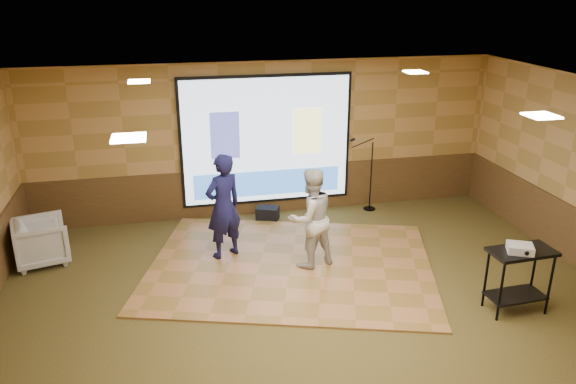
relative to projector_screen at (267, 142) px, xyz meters
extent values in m
plane|color=#333E1C|center=(0.00, -3.44, -1.47)|extent=(9.00, 9.00, 0.00)
cube|color=tan|center=(0.00, 0.06, 0.03)|extent=(9.00, 0.04, 3.00)
cube|color=tan|center=(0.00, -6.94, 0.03)|extent=(9.00, 0.04, 3.00)
cube|color=silver|center=(0.00, -3.44, 1.53)|extent=(9.00, 7.00, 0.04)
cube|color=#483318|center=(0.00, 0.04, -1.00)|extent=(9.00, 0.04, 0.95)
cube|color=black|center=(0.00, 0.01, 0.03)|extent=(3.32, 0.03, 2.52)
cube|color=#C5E0FA|center=(0.00, -0.02, 0.03)|extent=(3.20, 0.02, 2.40)
cube|color=#3B4283|center=(-0.80, -0.03, 0.18)|extent=(0.55, 0.01, 0.90)
cube|color=#F4E98D|center=(0.80, -0.03, 0.18)|extent=(0.55, 0.01, 0.90)
cube|color=blue|center=(0.00, -0.03, -0.82)|extent=(2.88, 0.01, 0.50)
cube|color=#FFEABF|center=(-2.20, -1.64, 1.50)|extent=(0.32, 0.32, 0.02)
cube|color=#FFEABF|center=(2.20, -1.64, 1.50)|extent=(0.32, 0.32, 0.02)
cube|color=#FFEABF|center=(-2.20, -4.94, 1.50)|extent=(0.32, 0.32, 0.02)
cube|color=#FFEABF|center=(2.20, -4.94, 1.50)|extent=(0.32, 0.32, 0.02)
cube|color=#AA6D3E|center=(-0.04, -2.31, -1.46)|extent=(5.35, 4.64, 0.03)
imported|color=#141441|center=(-1.05, -1.76, -0.55)|extent=(0.77, 0.67, 1.78)
imported|color=beige|center=(0.26, -2.38, -0.62)|extent=(0.95, 0.84, 1.64)
cylinder|color=black|center=(2.38, -4.45, -1.03)|extent=(0.04, 0.04, 0.89)
cylinder|color=black|center=(3.13, -4.45, -1.03)|extent=(0.04, 0.04, 0.89)
cylinder|color=black|center=(2.38, -4.07, -1.03)|extent=(0.04, 0.04, 0.89)
cylinder|color=black|center=(3.13, -4.07, -1.03)|extent=(0.04, 0.04, 0.89)
cube|color=black|center=(2.75, -4.26, -0.56)|extent=(0.89, 0.47, 0.05)
cube|color=black|center=(2.75, -4.26, -1.24)|extent=(0.80, 0.42, 0.03)
cube|color=silver|center=(2.68, -4.30, -0.48)|extent=(0.41, 0.39, 0.11)
cylinder|color=black|center=(2.07, -0.25, -1.47)|extent=(0.24, 0.24, 0.02)
cylinder|color=black|center=(2.07, -0.25, -0.77)|extent=(0.02, 0.02, 1.41)
cylinder|color=black|center=(1.86, -0.25, -0.06)|extent=(0.45, 0.02, 0.18)
cylinder|color=black|center=(1.64, -0.25, 0.01)|extent=(0.11, 0.05, 0.08)
imported|color=gray|center=(-4.00, -1.30, -1.10)|extent=(1.00, 0.98, 0.75)
cube|color=black|center=(-0.06, -0.35, -1.34)|extent=(0.50, 0.42, 0.26)
camera|label=1|loc=(-1.82, -10.27, 2.87)|focal=35.00mm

